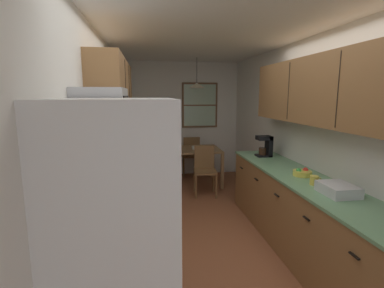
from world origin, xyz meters
name	(u,v)px	position (x,y,z in m)	size (l,w,h in m)	color
ground_plane	(202,221)	(0.00, 1.00, 0.00)	(12.00, 12.00, 0.00)	brown
wall_left	(102,137)	(-1.35, 1.00, 1.27)	(0.10, 9.00, 2.55)	white
wall_right	(293,133)	(1.35, 1.00, 1.27)	(0.10, 9.00, 2.55)	white
wall_back	(181,119)	(0.00, 3.65, 1.27)	(4.40, 0.10, 2.55)	white
ceiling_slab	(203,36)	(0.00, 1.00, 2.59)	(4.40, 9.00, 0.08)	white
refrigerator	(119,243)	(-0.94, -1.17, 0.90)	(0.74, 0.81, 1.81)	white
stove_range	(123,247)	(-0.99, -0.43, 0.47)	(0.66, 0.63, 1.10)	silver
microwave_over_range	(103,110)	(-1.11, -0.43, 1.71)	(0.39, 0.62, 0.35)	silver
counter_left	(130,200)	(-1.00, 0.82, 0.45)	(0.64, 1.87, 0.90)	olive
upper_cabinets_left	(114,89)	(-1.14, 0.77, 1.90)	(0.33, 1.95, 0.69)	olive
counter_right	(301,214)	(1.00, 0.05, 0.45)	(0.64, 3.19, 0.90)	olive
upper_cabinets_right	(324,91)	(1.14, 0.00, 1.87)	(0.33, 2.87, 0.75)	olive
dining_table	(197,154)	(0.23, 2.81, 0.63)	(0.93, 0.88, 0.74)	olive
dining_chair_near	(205,168)	(0.27, 2.16, 0.50)	(0.43, 0.43, 0.90)	brown
dining_chair_far	(191,154)	(0.21, 3.46, 0.50)	(0.41, 0.41, 0.90)	brown
pendant_light	(197,85)	(0.23, 2.81, 2.02)	(0.32, 0.32, 0.59)	black
back_window	(200,105)	(0.43, 3.58, 1.60)	(0.81, 0.05, 1.01)	brown
trash_bin	(152,183)	(-0.70, 1.98, 0.31)	(0.32, 0.32, 0.63)	white
storage_canister	(125,173)	(-1.00, 0.21, 0.99)	(0.10, 0.10, 0.18)	#265999
dish_towel	(161,233)	(-0.64, -0.27, 0.50)	(0.02, 0.16, 0.24)	silver
coffee_maker	(266,146)	(1.03, 1.20, 1.06)	(0.22, 0.18, 0.31)	black
mug_by_coffeemaker	(314,180)	(0.96, -0.23, 0.95)	(0.12, 0.09, 0.10)	#E5CC4C
fruit_bowl	(302,173)	(1.02, 0.11, 0.94)	(0.21, 0.21, 0.09)	#E5D14C
dish_rack	(338,189)	(1.02, -0.54, 0.95)	(0.28, 0.34, 0.10)	silver
table_serving_bowl	(197,148)	(0.22, 2.77, 0.77)	(0.20, 0.20, 0.06)	silver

